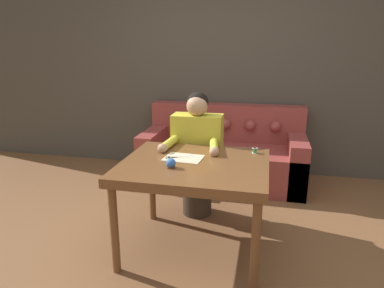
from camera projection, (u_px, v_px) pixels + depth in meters
name	position (u px, v px, depth m)	size (l,w,h in m)	color
ground_plane	(180.00, 251.00, 2.76)	(16.00, 16.00, 0.00)	brown
wall_back	(219.00, 69.00, 4.30)	(8.00, 0.06, 2.60)	#474238
dining_table	(195.00, 172.00, 2.61)	(1.10, 0.94, 0.74)	brown
couch	(223.00, 155.00, 4.14)	(1.89, 0.87, 0.89)	brown
person	(197.00, 154.00, 3.21)	(0.51, 0.62, 1.19)	#33281E
pattern_paper_main	(183.00, 158.00, 2.68)	(0.31, 0.25, 0.00)	beige
scissors	(174.00, 158.00, 2.68)	(0.22, 0.14, 0.01)	silver
thread_spool	(255.00, 151.00, 2.79)	(0.04, 0.04, 0.05)	#338C4C
pin_cushion	(171.00, 163.00, 2.46)	(0.07, 0.07, 0.07)	#4C3828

